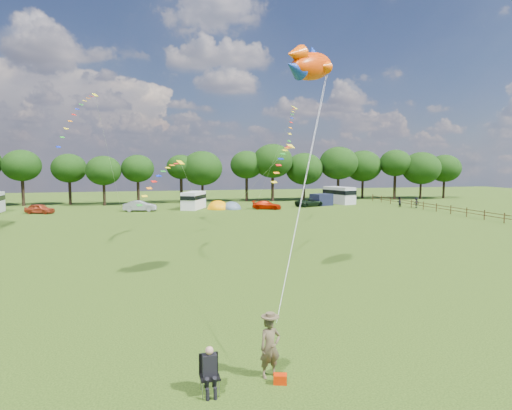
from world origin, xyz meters
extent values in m
plane|color=black|center=(0.00, 0.00, 0.00)|extent=(180.00, 180.00, 0.00)
cylinder|color=black|center=(-26.90, 55.70, 2.13)|extent=(0.49, 0.49, 4.25)
ellipsoid|color=black|center=(-26.90, 55.70, 6.45)|extent=(5.86, 5.86, 4.98)
cylinder|color=black|center=(-20.03, 56.31, 1.95)|extent=(0.47, 0.47, 3.90)
ellipsoid|color=black|center=(-20.03, 56.31, 6.00)|extent=(5.58, 5.58, 4.74)
cylinder|color=black|center=(-14.36, 53.27, 1.78)|extent=(0.44, 0.44, 3.56)
ellipsoid|color=black|center=(-14.36, 53.27, 5.64)|extent=(5.56, 5.56, 4.73)
cylinder|color=black|center=(-9.09, 54.23, 1.98)|extent=(0.47, 0.47, 3.95)
ellipsoid|color=black|center=(-9.09, 54.23, 5.95)|extent=(5.33, 5.33, 4.53)
cylinder|color=black|center=(-1.92, 56.03, 2.17)|extent=(0.50, 0.50, 4.33)
ellipsoid|color=black|center=(-1.92, 56.03, 6.19)|extent=(4.95, 4.95, 4.21)
cylinder|color=black|center=(1.70, 55.56, 1.66)|extent=(0.43, 0.43, 3.31)
ellipsoid|color=black|center=(1.70, 55.56, 5.95)|extent=(7.03, 7.03, 5.98)
cylinder|color=black|center=(9.66, 55.80, 2.18)|extent=(0.50, 0.50, 4.36)
ellipsoid|color=black|center=(9.66, 55.80, 6.56)|extent=(5.84, 5.84, 4.97)
cylinder|color=black|center=(14.25, 54.92, 2.27)|extent=(0.51, 0.51, 4.55)
ellipsoid|color=black|center=(14.25, 54.92, 7.23)|extent=(7.15, 7.15, 6.08)
cylinder|color=black|center=(20.49, 55.63, 1.61)|extent=(0.42, 0.42, 3.21)
ellipsoid|color=black|center=(20.49, 55.63, 5.80)|extent=(6.90, 6.90, 5.86)
cylinder|color=black|center=(26.98, 54.96, 2.09)|extent=(0.48, 0.48, 4.17)
ellipsoid|color=black|center=(26.98, 54.96, 6.86)|extent=(7.16, 7.16, 6.09)
cylinder|color=black|center=(32.97, 56.89, 1.83)|extent=(0.45, 0.45, 3.66)
ellipsoid|color=black|center=(32.97, 56.89, 6.31)|extent=(7.05, 7.05, 5.99)
cylinder|color=black|center=(38.41, 54.37, 2.32)|extent=(0.52, 0.52, 4.65)
ellipsoid|color=black|center=(38.41, 54.37, 6.88)|extent=(5.96, 5.96, 5.06)
cylinder|color=black|center=(43.16, 53.04, 1.59)|extent=(0.42, 0.42, 3.19)
ellipsoid|color=black|center=(43.16, 53.04, 5.89)|extent=(7.23, 7.23, 6.14)
cylinder|color=black|center=(48.55, 53.44, 1.76)|extent=(0.44, 0.44, 3.52)
ellipsoid|color=black|center=(48.55, 53.44, 5.86)|extent=(6.22, 6.22, 5.28)
cylinder|color=#472D19|center=(32.00, 21.00, 0.60)|extent=(0.12, 0.12, 1.20)
cylinder|color=#472D19|center=(32.00, 24.00, 0.60)|extent=(0.12, 0.12, 1.20)
cylinder|color=#472D19|center=(32.00, 22.50, 0.95)|extent=(0.08, 3.00, 0.08)
cylinder|color=#472D19|center=(32.00, 22.50, 0.55)|extent=(0.08, 3.00, 0.08)
cylinder|color=#472D19|center=(32.00, 27.00, 0.60)|extent=(0.12, 0.12, 1.20)
cylinder|color=#472D19|center=(32.00, 25.50, 0.95)|extent=(0.08, 3.00, 0.08)
cylinder|color=#472D19|center=(32.00, 25.50, 0.55)|extent=(0.08, 3.00, 0.08)
cylinder|color=#472D19|center=(32.00, 30.00, 0.60)|extent=(0.12, 0.12, 1.20)
cylinder|color=#472D19|center=(32.00, 28.50, 0.95)|extent=(0.08, 3.00, 0.08)
cylinder|color=#472D19|center=(32.00, 28.50, 0.55)|extent=(0.08, 3.00, 0.08)
cylinder|color=#472D19|center=(32.00, 33.00, 0.60)|extent=(0.12, 0.12, 1.20)
cylinder|color=#472D19|center=(32.00, 31.50, 0.95)|extent=(0.08, 3.00, 0.08)
cylinder|color=#472D19|center=(32.00, 31.50, 0.55)|extent=(0.08, 3.00, 0.08)
cylinder|color=#472D19|center=(32.00, 36.00, 0.60)|extent=(0.12, 0.12, 1.20)
cylinder|color=#472D19|center=(32.00, 34.50, 0.95)|extent=(0.08, 3.00, 0.08)
cylinder|color=#472D19|center=(32.00, 34.50, 0.55)|extent=(0.08, 3.00, 0.08)
cylinder|color=#472D19|center=(32.00, 39.00, 0.60)|extent=(0.12, 0.12, 1.20)
cylinder|color=#472D19|center=(32.00, 37.50, 0.95)|extent=(0.08, 3.00, 0.08)
cylinder|color=#472D19|center=(32.00, 37.50, 0.55)|extent=(0.08, 3.00, 0.08)
cylinder|color=#472D19|center=(32.00, 42.00, 0.60)|extent=(0.12, 0.12, 1.20)
cylinder|color=#472D19|center=(32.00, 40.50, 0.95)|extent=(0.08, 3.00, 0.08)
cylinder|color=#472D19|center=(32.00, 40.50, 0.55)|extent=(0.08, 3.00, 0.08)
cylinder|color=#472D19|center=(32.00, 45.00, 0.60)|extent=(0.12, 0.12, 1.20)
cylinder|color=#472D19|center=(32.00, 43.50, 0.95)|extent=(0.08, 3.00, 0.08)
cylinder|color=#472D19|center=(32.00, 43.50, 0.55)|extent=(0.08, 3.00, 0.08)
cylinder|color=#472D19|center=(32.00, 48.00, 0.60)|extent=(0.12, 0.12, 1.20)
cylinder|color=#472D19|center=(32.00, 46.50, 0.95)|extent=(0.08, 3.00, 0.08)
cylinder|color=#472D19|center=(32.00, 46.50, 0.55)|extent=(0.08, 3.00, 0.08)
cylinder|color=#472D19|center=(32.00, 51.00, 0.60)|extent=(0.12, 0.12, 1.20)
cylinder|color=#472D19|center=(32.00, 49.50, 0.95)|extent=(0.08, 3.00, 0.08)
cylinder|color=#472D19|center=(32.00, 49.50, 0.55)|extent=(0.08, 3.00, 0.08)
imported|color=#B13B1C|center=(-21.61, 43.40, 0.67)|extent=(4.30, 3.01, 1.33)
imported|color=gray|center=(-8.52, 43.27, 0.75)|extent=(4.42, 2.10, 1.50)
imported|color=#B41900|center=(9.69, 41.80, 0.62)|extent=(4.51, 3.22, 1.25)
imported|color=black|center=(17.31, 44.26, 0.64)|extent=(5.15, 3.51, 1.29)
cube|color=white|center=(-0.83, 44.67, 1.28)|extent=(4.13, 5.58, 2.57)
cube|color=black|center=(-0.83, 44.67, 1.81)|extent=(4.21, 5.70, 0.61)
cylinder|color=black|center=(-1.50, 43.19, 0.36)|extent=(0.77, 0.54, 0.72)
cylinder|color=black|center=(-0.16, 46.14, 0.36)|extent=(0.77, 0.54, 0.72)
cube|color=#B3B2B4|center=(23.96, 47.79, 1.42)|extent=(3.95, 6.12, 2.83)
cube|color=black|center=(23.96, 47.79, 1.99)|extent=(4.03, 6.25, 0.67)
cylinder|color=black|center=(24.48, 46.08, 0.40)|extent=(0.85, 0.51, 0.80)
cylinder|color=black|center=(23.45, 49.50, 0.40)|extent=(0.85, 0.51, 0.80)
ellipsoid|color=#F59400|center=(2.69, 43.79, 0.02)|extent=(3.10, 3.56, 2.55)
cylinder|color=#F59400|center=(2.69, 43.79, 0.04)|extent=(3.25, 3.25, 0.08)
ellipsoid|color=#485B6B|center=(4.67, 43.32, 0.02)|extent=(2.79, 3.21, 2.18)
cylinder|color=#485B6B|center=(4.67, 43.32, 0.04)|extent=(2.93, 2.93, 0.08)
cube|color=black|center=(19.79, 45.44, 0.94)|extent=(3.66, 3.32, 1.88)
imported|color=brown|center=(-3.05, -6.71, 0.96)|extent=(0.78, 0.59, 1.93)
cylinder|color=#99999E|center=(-5.26, -7.49, 0.25)|extent=(0.02, 0.02, 0.50)
cylinder|color=#99999E|center=(-4.78, -7.49, 0.25)|extent=(0.02, 0.02, 0.50)
cylinder|color=#99999E|center=(-5.26, -7.01, 0.25)|extent=(0.02, 0.02, 0.50)
cylinder|color=#99999E|center=(-4.78, -7.01, 0.25)|extent=(0.02, 0.02, 0.50)
cube|color=black|center=(-5.02, -7.25, 0.50)|extent=(0.58, 0.56, 0.05)
cube|color=black|center=(-5.02, -6.99, 0.82)|extent=(0.57, 0.07, 0.60)
cube|color=black|center=(-5.02, -7.21, 0.85)|extent=(0.42, 0.27, 0.63)
sphere|color=tan|center=(-5.02, -7.23, 1.29)|extent=(0.24, 0.24, 0.24)
cube|color=red|center=(-2.86, -7.18, 0.14)|extent=(0.47, 0.38, 0.29)
ellipsoid|color=#DC3700|center=(1.95, 3.19, 11.93)|extent=(3.83, 3.35, 2.16)
ellipsoid|color=#F59D04|center=(1.95, 3.19, 11.76)|extent=(2.39, 2.08, 1.18)
cone|color=#FF4F00|center=(0.64, 2.22, 12.27)|extent=(1.63, 1.55, 1.14)
cone|color=#1232A2|center=(0.64, 2.22, 11.59)|extent=(1.63, 1.55, 1.14)
cone|color=#1232A2|center=(2.04, 3.26, 12.63)|extent=(1.21, 1.24, 0.96)
sphere|color=white|center=(2.76, 4.28, 12.13)|extent=(0.36, 0.36, 0.36)
sphere|color=black|center=(2.80, 4.38, 12.13)|extent=(0.18, 0.18, 0.18)
cube|color=#FFF414|center=(-12.17, 27.98, 13.72)|extent=(0.67, 0.68, 0.32)
cube|color=red|center=(-12.44, 27.49, 13.49)|extent=(0.44, 0.50, 0.09)
cube|color=orange|center=(-12.71, 26.99, 13.23)|extent=(0.43, 0.50, 0.10)
cube|color=yellow|center=(-12.98, 26.50, 12.88)|extent=(0.43, 0.49, 0.11)
cube|color=#198C1E|center=(-13.25, 26.00, 12.46)|extent=(0.43, 0.49, 0.12)
cube|color=#0C1EB2|center=(-13.52, 25.51, 11.95)|extent=(0.43, 0.49, 0.12)
cube|color=red|center=(-13.79, 25.01, 11.37)|extent=(0.42, 0.49, 0.13)
cube|color=orange|center=(-14.06, 24.52, 10.70)|extent=(0.42, 0.49, 0.14)
cube|color=yellow|center=(-14.33, 24.02, 9.96)|extent=(0.41, 0.48, 0.15)
cube|color=#198C1E|center=(-14.60, 23.53, 9.13)|extent=(0.41, 0.48, 0.15)
cube|color=#0C1EB2|center=(-14.87, 23.03, 8.23)|extent=(0.40, 0.47, 0.16)
cube|color=yellow|center=(-4.06, 21.26, 6.83)|extent=(0.81, 0.81, 0.38)
cube|color=red|center=(-4.46, 20.81, 6.72)|extent=(0.56, 0.55, 0.11)
cube|color=orange|center=(-4.87, 20.36, 6.57)|extent=(0.56, 0.55, 0.12)
cube|color=yellow|center=(-5.27, 19.91, 6.35)|extent=(0.56, 0.55, 0.13)
cube|color=#198C1E|center=(-5.68, 19.46, 6.04)|extent=(0.56, 0.54, 0.14)
cube|color=#0C1EB2|center=(-6.08, 19.01, 5.65)|extent=(0.55, 0.54, 0.15)
cube|color=red|center=(-6.49, 18.56, 5.18)|extent=(0.55, 0.54, 0.16)
cube|color=orange|center=(-6.89, 18.11, 4.63)|extent=(0.55, 0.53, 0.16)
cube|color=yellow|center=(-7.30, 17.66, 4.01)|extent=(0.54, 0.53, 0.17)
cube|color=#198C1E|center=(-7.70, 17.21, 3.30)|extent=(0.54, 0.52, 0.18)
cube|color=yellow|center=(3.68, 12.10, 8.04)|extent=(0.65, 0.61, 0.31)
cube|color=red|center=(3.37, 11.56, 7.96)|extent=(0.50, 0.37, 0.09)
cube|color=orange|center=(3.05, 11.02, 7.85)|extent=(0.50, 0.37, 0.10)
cube|color=yellow|center=(2.74, 10.48, 7.66)|extent=(0.50, 0.37, 0.11)
cube|color=#198C1E|center=(2.42, 9.94, 7.39)|extent=(0.50, 0.36, 0.11)
cube|color=#0C1EB2|center=(2.11, 9.40, 7.04)|extent=(0.50, 0.36, 0.12)
cube|color=red|center=(1.79, 8.86, 6.60)|extent=(0.50, 0.36, 0.13)
cube|color=orange|center=(1.48, 8.32, 6.09)|extent=(0.49, 0.35, 0.14)
cube|color=yellow|center=(1.16, 7.78, 5.50)|extent=(0.49, 0.35, 0.14)
imported|color=black|center=(30.46, 39.96, 0.83)|extent=(0.91, 0.69, 1.65)
imported|color=black|center=(32.51, 38.52, 0.79)|extent=(1.05, 0.56, 1.57)
cube|color=yellow|center=(9.14, 27.62, 13.05)|extent=(0.87, 0.87, 0.41)
cube|color=red|center=(8.92, 27.13, 12.88)|extent=(0.60, 0.61, 0.12)
cube|color=orange|center=(8.69, 26.63, 12.68)|extent=(0.60, 0.60, 0.13)
cube|color=yellow|center=(8.47, 26.14, 12.40)|extent=(0.60, 0.60, 0.14)
cube|color=#198C1E|center=(8.24, 25.64, 12.04)|extent=(0.59, 0.60, 0.15)
cube|color=#0C1EB2|center=(8.02, 25.15, 11.60)|extent=(0.59, 0.59, 0.16)
cube|color=red|center=(7.79, 24.65, 11.07)|extent=(0.59, 0.59, 0.17)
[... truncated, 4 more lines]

